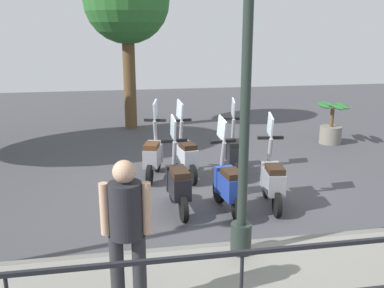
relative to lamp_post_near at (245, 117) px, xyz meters
name	(u,v)px	position (x,y,z in m)	size (l,w,h in m)	color
ground_plane	(221,193)	(2.40, -0.34, -1.91)	(28.00, 28.00, 0.00)	#424247
fence_railing	(343,274)	(-1.80, -0.34, -1.00)	(0.04, 16.03, 1.07)	black
lamp_post_near	(245,117)	(0.00, 0.00, 0.00)	(0.26, 0.90, 4.00)	#232D28
pedestrian_distant	(126,226)	(-0.90, 1.43, -0.83)	(0.36, 0.49, 1.59)	#28282D
tree_distant	(127,2)	(8.04, 1.05, 1.72)	(2.44, 2.44, 4.91)	brown
potted_palm	(331,127)	(5.30, -4.01, -1.47)	(1.06, 0.66, 1.05)	slate
scooter_near_0	(272,179)	(1.66, -1.03, -1.43)	(1.23, 0.45, 1.54)	black
scooter_near_1	(228,184)	(1.56, -0.25, -1.43)	(1.23, 0.44, 1.54)	black
scooter_near_2	(178,183)	(1.75, 0.55, -1.43)	(1.23, 0.44, 1.54)	black
scooter_far_0	(234,153)	(3.30, -0.84, -1.43)	(1.23, 0.45, 1.54)	black
scooter_far_1	(185,155)	(3.31, 0.17, -1.43)	(1.23, 0.47, 1.54)	black
scooter_far_2	(153,155)	(3.43, 0.80, -1.43)	(1.20, 0.53, 1.54)	black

